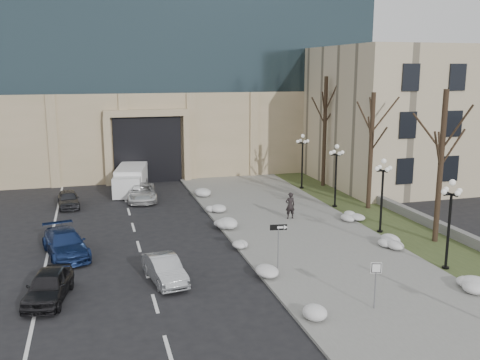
% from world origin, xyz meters
% --- Properties ---
extents(ground, '(160.00, 160.00, 0.00)m').
position_xyz_m(ground, '(0.00, 0.00, 0.00)').
color(ground, black).
rests_on(ground, ground).
extents(sidewalk, '(9.00, 40.00, 0.12)m').
position_xyz_m(sidewalk, '(3.50, 14.00, 0.06)').
color(sidewalk, gray).
rests_on(sidewalk, ground).
extents(curb, '(0.30, 40.00, 0.14)m').
position_xyz_m(curb, '(-1.00, 14.00, 0.07)').
color(curb, gray).
rests_on(curb, ground).
extents(grass_strip, '(4.00, 40.00, 0.10)m').
position_xyz_m(grass_strip, '(10.00, 14.00, 0.05)').
color(grass_strip, '#364321').
rests_on(grass_strip, ground).
extents(stone_wall, '(0.50, 30.00, 0.70)m').
position_xyz_m(stone_wall, '(12.00, 16.00, 0.35)').
color(stone_wall, gray).
rests_on(stone_wall, ground).
extents(classical_building, '(22.00, 18.12, 12.00)m').
position_xyz_m(classical_building, '(22.00, 27.98, 6.00)').
color(classical_building, '#C2B091').
rests_on(classical_building, ground).
extents(car_a, '(2.34, 4.26, 1.37)m').
position_xyz_m(car_a, '(-11.00, 7.62, 0.69)').
color(car_a, black).
rests_on(car_a, ground).
extents(car_b, '(1.92, 3.98, 1.26)m').
position_xyz_m(car_b, '(-5.74, 8.38, 0.63)').
color(car_b, '#ABAFB3').
rests_on(car_b, ground).
extents(car_c, '(3.00, 5.19, 1.41)m').
position_xyz_m(car_c, '(-10.50, 13.49, 0.71)').
color(car_c, navy).
rests_on(car_c, ground).
extents(car_d, '(2.47, 4.85, 1.31)m').
position_xyz_m(car_d, '(-5.27, 25.12, 0.66)').
color(car_d, silver).
rests_on(car_d, ground).
extents(car_e, '(1.77, 3.77, 1.25)m').
position_xyz_m(car_e, '(-10.72, 24.55, 0.62)').
color(car_e, '#313237').
rests_on(car_e, ground).
extents(pedestrian, '(0.68, 0.46, 1.82)m').
position_xyz_m(pedestrian, '(3.93, 16.83, 1.03)').
color(pedestrian, black).
rests_on(pedestrian, sidewalk).
extents(box_truck, '(3.37, 6.71, 2.04)m').
position_xyz_m(box_truck, '(-5.83, 28.52, 0.99)').
color(box_truck, silver).
rests_on(box_truck, ground).
extents(one_way_sign, '(0.91, 0.31, 2.44)m').
position_xyz_m(one_way_sign, '(0.17, 8.26, 2.01)').
color(one_way_sign, slate).
rests_on(one_way_sign, ground).
extents(keep_sign, '(0.46, 0.17, 2.17)m').
position_xyz_m(keep_sign, '(2.40, 2.77, 1.60)').
color(keep_sign, slate).
rests_on(keep_sign, ground).
extents(snow_clump_b, '(1.10, 1.60, 0.36)m').
position_xyz_m(snow_clump_b, '(-0.48, 2.62, 0.30)').
color(snow_clump_b, silver).
rests_on(snow_clump_b, sidewalk).
extents(snow_clump_c, '(1.10, 1.60, 0.36)m').
position_xyz_m(snow_clump_c, '(-0.74, 7.48, 0.30)').
color(snow_clump_c, silver).
rests_on(snow_clump_c, sidewalk).
extents(snow_clump_d, '(1.10, 1.60, 0.36)m').
position_xyz_m(snow_clump_d, '(-0.70, 12.01, 0.30)').
color(snow_clump_d, silver).
rests_on(snow_clump_d, sidewalk).
extents(snow_clump_e, '(1.10, 1.60, 0.36)m').
position_xyz_m(snow_clump_e, '(-0.87, 15.71, 0.30)').
color(snow_clump_e, silver).
rests_on(snow_clump_e, sidewalk).
extents(snow_clump_f, '(1.10, 1.60, 0.36)m').
position_xyz_m(snow_clump_f, '(-0.63, 20.15, 0.30)').
color(snow_clump_f, silver).
rests_on(snow_clump_f, sidewalk).
extents(snow_clump_g, '(1.10, 1.60, 0.36)m').
position_xyz_m(snow_clump_g, '(-0.36, 24.85, 0.30)').
color(snow_clump_g, silver).
rests_on(snow_clump_g, sidewalk).
extents(snow_clump_h, '(1.10, 1.60, 0.36)m').
position_xyz_m(snow_clump_h, '(7.75, 3.33, 0.30)').
color(snow_clump_h, silver).
rests_on(snow_clump_h, sidewalk).
extents(snow_clump_i, '(1.10, 1.60, 0.36)m').
position_xyz_m(snow_clump_i, '(7.39, 9.59, 0.30)').
color(snow_clump_i, silver).
rests_on(snow_clump_i, sidewalk).
extents(snow_clump_j, '(1.10, 1.60, 0.36)m').
position_xyz_m(snow_clump_j, '(7.79, 15.60, 0.30)').
color(snow_clump_j, silver).
rests_on(snow_clump_j, sidewalk).
extents(lamppost_a, '(1.18, 1.18, 4.76)m').
position_xyz_m(lamppost_a, '(8.30, 6.00, 3.07)').
color(lamppost_a, black).
rests_on(lamppost_a, ground).
extents(lamppost_b, '(1.18, 1.18, 4.76)m').
position_xyz_m(lamppost_b, '(8.30, 12.50, 3.07)').
color(lamppost_b, black).
rests_on(lamppost_b, ground).
extents(lamppost_c, '(1.18, 1.18, 4.76)m').
position_xyz_m(lamppost_c, '(8.30, 19.00, 3.07)').
color(lamppost_c, black).
rests_on(lamppost_c, ground).
extents(lamppost_d, '(1.18, 1.18, 4.76)m').
position_xyz_m(lamppost_d, '(8.30, 25.50, 3.07)').
color(lamppost_d, black).
rests_on(lamppost_d, ground).
extents(tree_near, '(3.20, 3.20, 9.00)m').
position_xyz_m(tree_near, '(10.50, 10.00, 5.83)').
color(tree_near, black).
rests_on(tree_near, ground).
extents(tree_mid, '(3.20, 3.20, 8.50)m').
position_xyz_m(tree_mid, '(10.50, 18.00, 5.50)').
color(tree_mid, black).
rests_on(tree_mid, ground).
extents(tree_far, '(3.20, 3.20, 9.50)m').
position_xyz_m(tree_far, '(10.50, 26.00, 6.15)').
color(tree_far, black).
rests_on(tree_far, ground).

